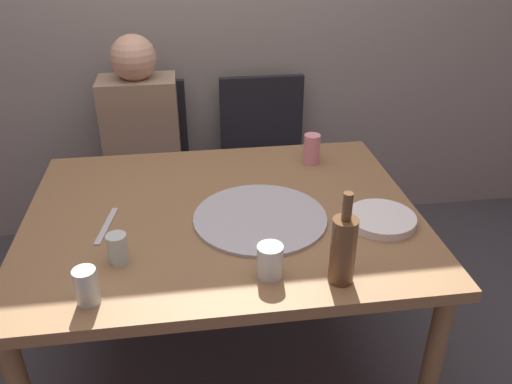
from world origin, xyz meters
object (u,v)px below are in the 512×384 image
wine_glass (118,248)px  guest_in_sweater (142,151)px  table_knife (107,226)px  wine_bottle (343,249)px  tumbler_near (270,261)px  chair_left (146,162)px  soda_can (312,149)px  plate_stack (381,219)px  tumbler_far (87,287)px  dining_table (223,230)px  pizza_tray (260,218)px  chair_right (265,155)px

wine_glass → guest_in_sweater: 1.02m
table_knife → wine_bottle: bearing=-109.2°
tumbler_near → chair_left: bearing=108.3°
soda_can → plate_stack: 0.50m
tumbler_far → chair_left: size_ratio=0.12×
tumbler_far → soda_can: 1.09m
tumbler_far → plate_stack: bearing=16.5°
dining_table → pizza_tray: 0.16m
tumbler_far → chair_left: chair_left is taller
dining_table → wine_glass: 0.43m
tumbler_near → chair_right: 1.34m
dining_table → wine_bottle: size_ratio=4.77×
soda_can → table_knife: soda_can is taller
tumbler_far → wine_glass: size_ratio=1.15×
soda_can → tumbler_far: bearing=-136.1°
pizza_tray → plate_stack: size_ratio=1.98×
plate_stack → guest_in_sweater: bearing=132.5°
dining_table → tumbler_near: (0.10, -0.37, 0.13)m
wine_bottle → guest_in_sweater: size_ratio=0.24×
chair_right → wine_bottle: bearing=90.2°
pizza_tray → tumbler_near: tumbler_near is taller
soda_can → chair_right: bearing=99.7°
dining_table → wine_bottle: 0.55m
chair_left → guest_in_sweater: size_ratio=0.77×
tumbler_far → guest_in_sweater: bearing=86.6°
dining_table → chair_right: bearing=72.3°
plate_stack → chair_left: bearing=128.2°
tumbler_far → table_knife: (0.00, 0.38, -0.05)m
pizza_tray → chair_left: (-0.44, 0.99, -0.23)m
pizza_tray → wine_glass: 0.48m
dining_table → pizza_tray: size_ratio=2.97×
plate_stack → chair_right: (-0.22, 1.07, -0.24)m
chair_right → dining_table: bearing=72.3°
wine_glass → plate_stack: bearing=6.4°
dining_table → chair_left: chair_left is taller
wine_glass → tumbler_far: bearing=-109.9°
wine_glass → chair_right: 1.35m
chair_left → guest_in_sweater: guest_in_sweater is taller
pizza_tray → wine_bottle: (0.18, -0.35, 0.10)m
pizza_tray → tumbler_far: size_ratio=4.24×
wine_bottle → table_knife: bearing=151.1°
tumbler_near → chair_right: chair_right is taller
wine_bottle → table_knife: size_ratio=1.28×
guest_in_sweater → soda_can: bearing=148.9°
chair_left → tumbler_near: bearing=108.3°
dining_table → plate_stack: bearing=-15.8°
tumbler_near → chair_left: size_ratio=0.11×
tumbler_far → table_knife: tumbler_far is taller
wine_glass → chair_right: (0.62, 1.16, -0.27)m
pizza_tray → wine_glass: size_ratio=4.89×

